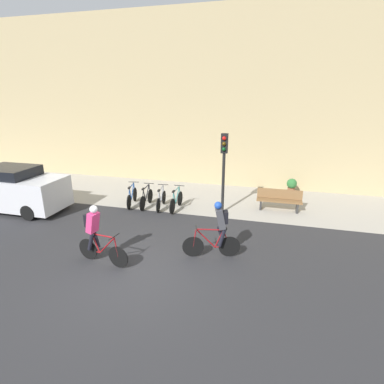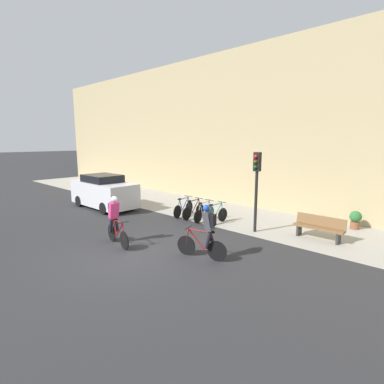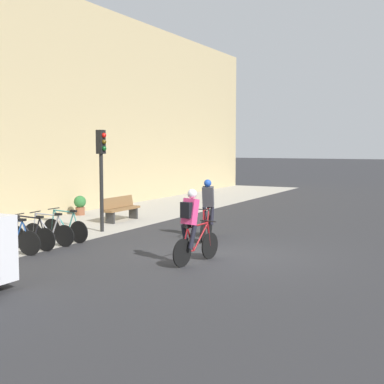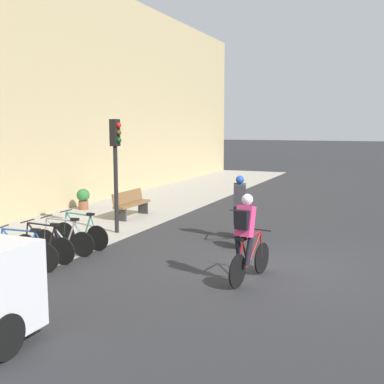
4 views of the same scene
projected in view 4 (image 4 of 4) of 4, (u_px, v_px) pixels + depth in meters
ground at (279, 266)px, 10.57m from camera, size 200.00×200.00×0.00m
kerb_strip at (35, 238)px, 13.19m from camera, size 44.00×4.50×0.01m
cyclist_pink at (246, 236)px, 9.34m from camera, size 1.73×0.54×1.77m
cyclist_grey at (240, 206)px, 12.84m from camera, size 1.70×0.62×1.77m
parked_bike_0 at (22, 253)px, 10.19m from camera, size 0.50×1.66×0.95m
parked_bike_1 at (44, 246)px, 10.81m from camera, size 0.46×1.61×0.94m
parked_bike_2 at (63, 240)px, 11.44m from camera, size 0.46×1.62×0.94m
parked_bike_3 at (81, 234)px, 12.06m from camera, size 0.46×1.65×0.95m
traffic_light_pole at (116, 154)px, 13.65m from camera, size 0.26×0.30×3.26m
bench at (131, 203)px, 16.29m from camera, size 1.85×0.44×0.89m
potted_plant at (83, 198)px, 17.79m from camera, size 0.48×0.48×0.78m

